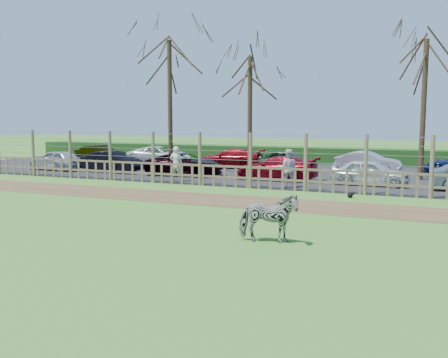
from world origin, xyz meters
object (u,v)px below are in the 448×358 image
at_px(visitor_a, 176,164).
at_px(car_1, 112,162).
at_px(tree_left, 170,74).
at_px(zebra, 268,218).
at_px(car_9, 230,158).
at_px(crow, 350,195).
at_px(visitor_b, 288,168).
at_px(car_11, 368,162).
at_px(car_2, 184,164).
at_px(car_3, 277,168).
at_px(car_4, 370,172).
at_px(tree_right, 425,75).
at_px(car_8, 160,155).
at_px(tree_mid, 250,87).
at_px(car_0, 56,160).
at_px(car_7, 101,154).
at_px(car_10, 288,160).

distance_m(visitor_a, car_1, 5.81).
height_order(tree_left, zebra, tree_left).
xyz_separation_m(zebra, car_1, (-13.16, 12.03, -0.00)).
bearing_deg(car_9, tree_left, -40.79).
distance_m(zebra, visitor_a, 12.50).
height_order(crow, car_9, car_9).
distance_m(visitor_b, car_11, 8.07).
bearing_deg(visitor_a, car_2, -86.22).
relative_size(car_2, car_3, 1.04).
height_order(visitor_b, car_9, visitor_b).
xyz_separation_m(car_4, car_9, (-8.99, 4.98, 0.00)).
relative_size(tree_right, visitor_b, 4.26).
relative_size(tree_right, car_11, 2.02).
bearing_deg(car_4, zebra, 177.58).
bearing_deg(zebra, tree_right, -24.94).
bearing_deg(car_9, car_8, -100.72).
bearing_deg(tree_mid, car_3, -45.85).
bearing_deg(car_3, car_0, -87.34).
bearing_deg(visitor_b, car_11, -120.55).
height_order(tree_left, car_3, tree_left).
xyz_separation_m(tree_right, car_7, (-20.91, 1.89, -4.60)).
distance_m(car_1, car_2, 4.55).
bearing_deg(car_9, car_3, 37.53).
height_order(visitor_b, car_7, visitor_b).
distance_m(crow, car_4, 3.93).
bearing_deg(visitor_a, visitor_b, 166.30).
relative_size(zebra, car_2, 0.35).
distance_m(crow, car_2, 10.37).
distance_m(car_0, car_11, 18.35).
height_order(tree_mid, car_3, tree_mid).
bearing_deg(crow, car_3, 135.96).
relative_size(car_0, car_9, 0.85).
distance_m(zebra, car_8, 21.85).
xyz_separation_m(car_3, car_11, (3.85, 5.22, 0.00)).
distance_m(car_4, car_8, 15.35).
bearing_deg(tree_right, crow, -109.14).
bearing_deg(car_2, tree_right, -81.17).
bearing_deg(car_9, car_1, -52.81).
bearing_deg(car_0, zebra, 59.47).
bearing_deg(tree_left, car_8, 127.49).
xyz_separation_m(tree_right, crow, (-2.43, -7.00, -5.13)).
bearing_deg(zebra, car_10, 1.08).
xyz_separation_m(car_2, car_3, (5.22, -0.03, 0.00)).
distance_m(zebra, car_3, 12.67).
xyz_separation_m(car_4, car_10, (-5.27, 4.85, 0.00)).
height_order(tree_right, zebra, tree_right).
distance_m(car_2, car_10, 6.44).
bearing_deg(car_1, car_0, 96.15).
height_order(tree_mid, car_0, tree_mid).
distance_m(tree_right, car_2, 13.09).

